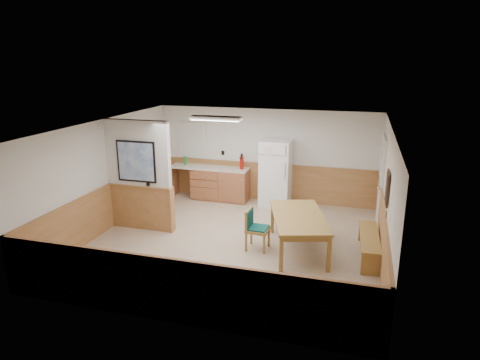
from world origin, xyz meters
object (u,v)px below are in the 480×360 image
(refrigerator, at_px, (276,173))
(dining_chair, at_px, (254,226))
(dining_table, at_px, (298,220))
(soap_bottle, at_px, (186,161))
(fire_extinguisher, at_px, (242,162))
(dining_bench, at_px, (369,241))

(refrigerator, distance_m, dining_chair, 2.82)
(refrigerator, relative_size, dining_table, 0.80)
(dining_chair, relative_size, soap_bottle, 3.36)
(dining_table, xyz_separation_m, fire_extinguisher, (-1.94, 2.70, 0.43))
(fire_extinguisher, xyz_separation_m, soap_bottle, (-1.63, 0.01, -0.06))
(dining_table, distance_m, dining_bench, 1.43)
(dining_table, bearing_deg, fire_extinguisher, 109.05)
(dining_table, height_order, fire_extinguisher, fire_extinguisher)
(dining_bench, height_order, dining_chair, dining_chair)
(dining_table, relative_size, fire_extinguisher, 5.13)
(dining_bench, height_order, fire_extinguisher, fire_extinguisher)
(refrigerator, distance_m, fire_extinguisher, 0.97)
(refrigerator, height_order, dining_chair, refrigerator)
(dining_chair, xyz_separation_m, fire_extinguisher, (-1.06, 2.86, 0.59))
(refrigerator, relative_size, soap_bottle, 6.91)
(refrigerator, distance_m, dining_table, 2.82)
(dining_chair, relative_size, fire_extinguisher, 2.00)
(refrigerator, relative_size, dining_bench, 1.06)
(refrigerator, relative_size, dining_chair, 2.06)
(fire_extinguisher, bearing_deg, soap_bottle, 163.62)
(dining_bench, relative_size, soap_bottle, 6.53)
(dining_chair, height_order, soap_bottle, soap_bottle)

